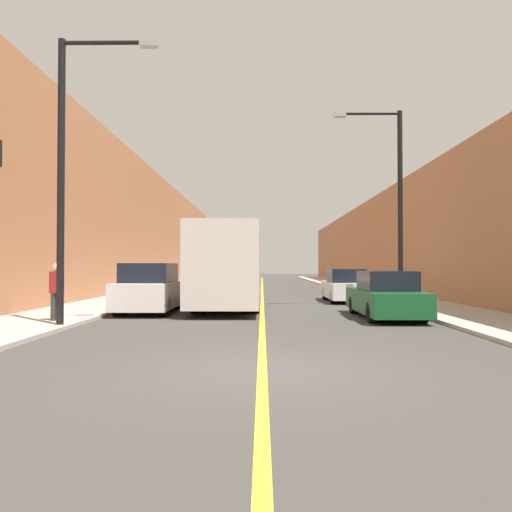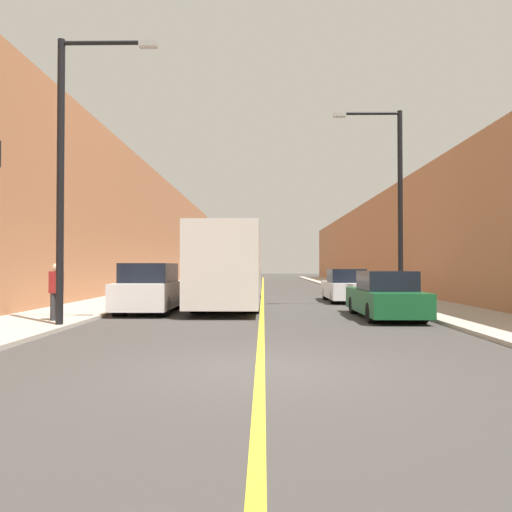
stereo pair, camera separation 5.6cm
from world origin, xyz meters
name	(u,v)px [view 2 (the right image)]	position (x,y,z in m)	size (l,w,h in m)	color
ground_plane	(260,370)	(0.00, 0.00, 0.00)	(200.00, 200.00, 0.00)	#3F3D3A
sidewalk_left	(174,287)	(-6.81, 30.00, 0.06)	(3.12, 72.00, 0.11)	#B2AA9E
sidewalk_right	(352,287)	(6.81, 30.00, 0.06)	(3.12, 72.00, 0.11)	#B2AA9E
building_row_left	(129,229)	(-10.37, 30.00, 4.57)	(4.00, 72.00, 9.13)	#B2724C
building_row_right	(398,243)	(10.37, 30.00, 3.45)	(4.00, 72.00, 6.90)	#B2724C
road_center_line	(263,288)	(0.00, 30.00, 0.00)	(0.16, 72.00, 0.01)	gold
bus	(232,266)	(-1.34, 13.65, 1.73)	(2.48, 12.60, 3.22)	silver
parked_suv_left	(150,290)	(-4.11, 10.00, 0.84)	(1.90, 4.63, 1.81)	silver
car_right_near	(385,297)	(4.06, 8.16, 0.70)	(1.77, 4.78, 1.55)	#145128
car_right_mid	(345,287)	(3.99, 15.67, 0.71)	(1.78, 4.65, 1.57)	silver
street_lamp_left	(69,161)	(-5.30, 5.31, 4.61)	(2.77, 0.24, 7.88)	black
street_lamp_right	(394,194)	(5.30, 11.71, 4.59)	(2.77, 0.24, 7.84)	black
pedestrian	(56,291)	(-6.04, 6.26, 0.98)	(0.37, 0.24, 1.68)	#2D2D33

